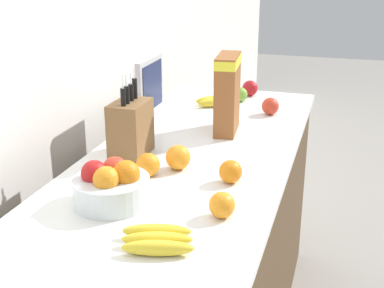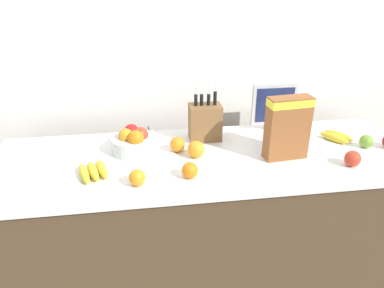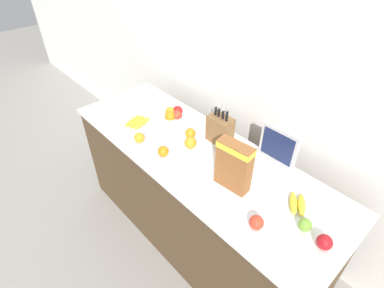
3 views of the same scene
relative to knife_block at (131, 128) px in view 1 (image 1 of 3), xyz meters
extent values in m
cube|color=silver|center=(-0.02, 0.37, 0.28)|extent=(9.00, 0.06, 2.60)
cube|color=#4C3823|center=(-0.02, -0.20, -0.57)|extent=(2.08, 0.68, 0.89)
cube|color=white|center=(-0.02, -0.20, -0.11)|extent=(2.11, 0.71, 0.03)
cube|color=brown|center=(0.00, 0.00, 0.00)|extent=(0.17, 0.11, 0.19)
cylinder|color=black|center=(-0.05, 0.00, 0.12)|extent=(0.02, 0.02, 0.06)
cube|color=silver|center=(-0.05, 0.00, 0.18)|extent=(0.01, 0.00, 0.04)
cylinder|color=black|center=(-0.02, 0.00, 0.12)|extent=(0.02, 0.02, 0.06)
cube|color=silver|center=(-0.02, 0.00, 0.17)|extent=(0.01, 0.00, 0.04)
cylinder|color=black|center=(0.02, 0.00, 0.12)|extent=(0.02, 0.02, 0.06)
cube|color=silver|center=(0.02, 0.00, 0.17)|extent=(0.01, 0.00, 0.04)
cylinder|color=black|center=(0.05, 0.00, 0.13)|extent=(0.02, 0.02, 0.07)
cube|color=silver|center=(0.05, 0.00, 0.18)|extent=(0.01, 0.00, 0.04)
cube|color=#B7B7BC|center=(0.41, 0.08, -0.08)|extent=(0.09, 0.03, 0.03)
cube|color=#B7B7BC|center=(0.41, 0.08, 0.05)|extent=(0.25, 0.02, 0.24)
cube|color=#19234C|center=(0.41, 0.07, 0.05)|extent=(0.22, 0.00, 0.19)
cube|color=brown|center=(0.35, -0.26, 0.05)|extent=(0.21, 0.10, 0.31)
cube|color=yellow|center=(0.35, -0.26, 0.18)|extent=(0.22, 0.10, 0.04)
cylinder|color=silver|center=(-0.38, -0.10, -0.06)|extent=(0.22, 0.22, 0.08)
sphere|color=red|center=(-0.34, -0.10, -0.01)|extent=(0.08, 0.08, 0.08)
sphere|color=red|center=(-0.39, -0.05, -0.01)|extent=(0.08, 0.08, 0.08)
sphere|color=orange|center=(-0.42, -0.10, -0.01)|extent=(0.07, 0.07, 0.07)
sphere|color=orange|center=(-0.37, -0.14, -0.01)|extent=(0.08, 0.08, 0.08)
ellipsoid|color=yellow|center=(-0.60, -0.32, -0.08)|extent=(0.08, 0.18, 0.04)
ellipsoid|color=yellow|center=(-0.56, -0.31, -0.08)|extent=(0.09, 0.18, 0.04)
ellipsoid|color=yellow|center=(-0.53, -0.29, -0.08)|extent=(0.08, 0.18, 0.04)
ellipsoid|color=yellow|center=(0.72, -0.11, -0.08)|extent=(0.12, 0.16, 0.04)
ellipsoid|color=yellow|center=(0.68, -0.13, -0.08)|extent=(0.13, 0.16, 0.04)
sphere|color=#A31419|center=(0.92, -0.25, -0.06)|extent=(0.08, 0.08, 0.08)
sphere|color=red|center=(0.63, -0.40, -0.06)|extent=(0.08, 0.08, 0.08)
sphere|color=#6B9E33|center=(0.80, -0.22, -0.06)|extent=(0.07, 0.07, 0.07)
sphere|color=orange|center=(-0.37, -0.42, -0.06)|extent=(0.07, 0.07, 0.07)
sphere|color=orange|center=(-0.08, -0.21, -0.06)|extent=(0.08, 0.08, 0.08)
sphere|color=orange|center=(-0.16, -0.13, -0.06)|extent=(0.08, 0.08, 0.08)
sphere|color=orange|center=(-0.14, -0.39, -0.06)|extent=(0.07, 0.07, 0.07)
camera|label=1|loc=(-1.64, -0.72, 0.59)|focal=50.00mm
camera|label=2|loc=(-0.33, -1.81, 0.76)|focal=35.00mm
camera|label=3|loc=(1.11, -1.28, 1.18)|focal=28.00mm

